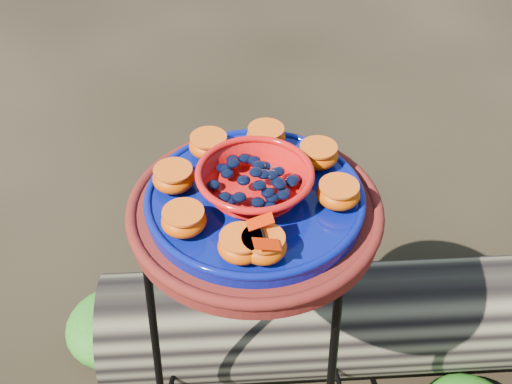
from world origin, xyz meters
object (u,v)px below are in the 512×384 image
(terracotta_saucer, at_px, (255,213))
(driftwood_log, at_px, (408,316))
(plant_stand, at_px, (255,339))
(cobalt_plate, at_px, (255,200))
(red_bowl, at_px, (255,183))

(terracotta_saucer, height_order, driftwood_log, terracotta_saucer)
(driftwood_log, bearing_deg, plant_stand, -134.86)
(cobalt_plate, relative_size, driftwood_log, 0.24)
(cobalt_plate, bearing_deg, driftwood_log, 45.14)
(terracotta_saucer, bearing_deg, red_bowl, 0.00)
(plant_stand, xyz_separation_m, terracotta_saucer, (0.00, 0.00, 0.37))
(plant_stand, bearing_deg, cobalt_plate, 0.00)
(cobalt_plate, xyz_separation_m, driftwood_log, (0.32, 0.32, -0.60))
(terracotta_saucer, bearing_deg, plant_stand, 0.00)
(terracotta_saucer, relative_size, cobalt_plate, 1.17)
(terracotta_saucer, bearing_deg, driftwood_log, 45.14)
(cobalt_plate, distance_m, driftwood_log, 0.75)
(plant_stand, bearing_deg, terracotta_saucer, 0.00)
(red_bowl, bearing_deg, driftwood_log, 45.14)
(cobalt_plate, bearing_deg, terracotta_saucer, 0.00)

